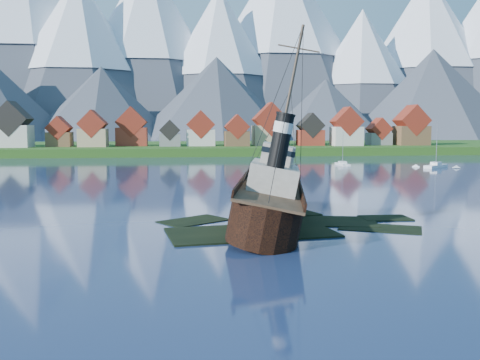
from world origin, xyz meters
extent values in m
plane|color=navy|center=(0.00, 0.00, 0.00)|extent=(1400.00, 1400.00, 0.00)
cube|color=black|center=(-3.00, -2.00, -0.32)|extent=(19.08, 11.42, 1.00)
cube|color=black|center=(6.00, 4.00, -0.38)|extent=(15.15, 9.76, 1.00)
cube|color=black|center=(2.00, 9.00, -0.28)|extent=(11.45, 9.06, 1.00)
cube|color=black|center=(12.00, -1.00, -0.42)|extent=(10.27, 8.34, 1.00)
cube|color=black|center=(-9.00, 6.00, -0.40)|extent=(9.42, 8.68, 1.00)
cube|color=black|center=(15.00, 5.00, -0.35)|extent=(6.00, 4.00, 1.00)
cube|color=#1B3F12|center=(0.00, 170.00, 0.00)|extent=(600.00, 80.00, 3.20)
cube|color=#3F3D38|center=(0.00, 132.00, 0.00)|extent=(600.00, 2.50, 2.00)
cube|color=beige|center=(-72.00, 149.00, 7.10)|extent=(13.00, 10.50, 8.20)
cube|color=black|center=(-72.00, 149.00, 13.54)|extent=(13.24, 10.71, 13.24)
cube|color=brown|center=(-56.00, 153.00, 5.75)|extent=(9.00, 8.00, 5.50)
cube|color=maroon|center=(-56.00, 153.00, 10.12)|extent=(9.16, 8.16, 9.16)
cube|color=tan|center=(-43.00, 150.00, 6.40)|extent=(10.50, 9.00, 6.80)
cube|color=maroon|center=(-43.00, 150.00, 11.69)|extent=(10.69, 9.18, 10.69)
cube|color=maroon|center=(-29.00, 156.00, 6.60)|extent=(12.00, 8.50, 7.20)
cube|color=maroon|center=(-29.00, 156.00, 12.36)|extent=(12.22, 8.67, 12.22)
cube|color=slate|center=(-14.00, 151.00, 5.40)|extent=(8.00, 7.00, 4.80)
cube|color=black|center=(-14.00, 151.00, 9.24)|extent=(8.15, 7.14, 8.15)
cube|color=beige|center=(-2.00, 154.00, 6.20)|extent=(11.00, 9.50, 6.40)
cube|color=maroon|center=(-2.00, 154.00, 11.38)|extent=(11.20, 9.69, 11.20)
cube|color=brown|center=(12.00, 150.00, 5.90)|extent=(9.50, 8.00, 5.80)
cube|color=maroon|center=(12.00, 150.00, 10.51)|extent=(9.67, 8.16, 9.67)
cube|color=tan|center=(26.00, 155.00, 7.00)|extent=(13.50, 10.00, 8.00)
cube|color=maroon|center=(26.00, 155.00, 13.43)|extent=(13.75, 10.20, 13.75)
cube|color=maroon|center=(42.00, 152.00, 6.10)|extent=(10.00, 8.50, 6.20)
cube|color=black|center=(42.00, 152.00, 11.00)|extent=(10.18, 8.67, 10.18)
cube|color=beige|center=(56.00, 149.00, 6.75)|extent=(11.50, 9.00, 7.50)
cube|color=maroon|center=(56.00, 149.00, 12.57)|extent=(11.71, 9.18, 11.71)
cube|color=slate|center=(71.00, 153.00, 5.50)|extent=(9.00, 7.50, 5.00)
cube|color=maroon|center=(71.00, 153.00, 9.62)|extent=(9.16, 7.65, 9.16)
cube|color=brown|center=(84.00, 151.00, 6.90)|extent=(12.50, 10.00, 7.80)
cube|color=maroon|center=(84.00, 151.00, 13.05)|extent=(12.73, 10.20, 12.73)
cone|color=#2D333D|center=(-160.00, 500.00, 100.50)|extent=(250.00, 250.00, 205.00)
cone|color=#2D333D|center=(-100.00, 455.00, 73.00)|extent=(180.00, 180.00, 150.00)
cone|color=white|center=(-100.00, 455.00, 103.00)|extent=(111.60, 111.60, 90.00)
cone|color=#2D333D|center=(-40.00, 495.00, 88.00)|extent=(210.00, 210.00, 180.00)
cone|color=white|center=(-40.00, 495.00, 124.00)|extent=(130.20, 130.20, 108.00)
cone|color=#2D333D|center=(30.00, 470.00, 70.50)|extent=(170.00, 170.00, 145.00)
cone|color=white|center=(30.00, 470.00, 99.50)|extent=(105.40, 105.40, 87.00)
cone|color=#2D333D|center=(100.00, 515.00, 98.00)|extent=(240.00, 240.00, 200.00)
cone|color=white|center=(100.00, 515.00, 138.00)|extent=(148.80, 148.80, 120.00)
cone|color=#2D333D|center=(170.00, 460.00, 60.50)|extent=(150.00, 150.00, 125.00)
cone|color=white|center=(170.00, 460.00, 85.50)|extent=(93.00, 93.00, 75.00)
cone|color=#2D333D|center=(250.00, 490.00, 83.00)|extent=(200.00, 200.00, 170.00)
cone|color=white|center=(250.00, 490.00, 117.00)|extent=(124.00, 124.00, 102.00)
cone|color=#2D333D|center=(-70.00, 374.00, 27.00)|extent=(120.00, 120.00, 58.00)
cone|color=#2D333D|center=(20.00, 369.00, 31.00)|extent=(136.00, 136.00, 66.00)
cone|color=#2D333D|center=(110.00, 373.00, 23.00)|extent=(110.00, 110.00, 50.00)
cone|color=#2D333D|center=(200.00, 370.00, 35.50)|extent=(150.00, 150.00, 75.00)
cube|color=black|center=(-1.04, 1.46, 2.26)|extent=(7.03, 20.24, 4.22)
cone|color=black|center=(-1.04, 14.59, 2.26)|extent=(7.03, 7.03, 7.03)
cylinder|color=black|center=(-1.04, -8.66, 2.26)|extent=(7.03, 7.03, 4.22)
cube|color=#4C3826|center=(-1.04, 1.46, 4.47)|extent=(6.89, 26.70, 0.25)
cube|color=black|center=(-4.41, 1.46, 4.92)|extent=(0.20, 25.86, 0.90)
cube|color=black|center=(2.34, 1.46, 4.92)|extent=(0.20, 25.86, 0.90)
cube|color=#ADA89E|center=(-1.04, -0.04, 5.97)|extent=(5.22, 8.53, 3.01)
cube|color=#ADA89E|center=(-1.04, 0.96, 8.58)|extent=(3.61, 4.02, 2.21)
cylinder|color=black|center=(-1.04, -3.36, 10.29)|extent=(1.91, 1.91, 5.62)
cylinder|color=silver|center=(-1.04, -3.36, 11.69)|extent=(2.01, 2.01, 1.10)
cylinder|color=#473828|center=(-1.04, 9.49, 10.59)|extent=(0.28, 0.28, 12.05)
cylinder|color=#473828|center=(-1.04, -1.05, 16.21)|extent=(0.32, 0.32, 13.05)
cube|color=white|center=(58.13, 77.68, 0.11)|extent=(8.91, 7.63, 1.33)
cube|color=white|center=(58.13, 77.68, 1.17)|extent=(3.36, 3.26, 0.78)
cylinder|color=gray|center=(58.13, 77.68, 6.55)|extent=(0.16, 0.16, 11.54)
cube|color=white|center=(35.38, 87.77, 0.09)|extent=(2.24, 8.58, 1.03)
cube|color=white|center=(35.38, 87.77, 0.90)|extent=(1.91, 2.42, 0.60)
cylinder|color=gray|center=(35.38, 87.77, 5.05)|extent=(0.12, 0.12, 8.90)
camera|label=1|loc=(-10.79, -58.75, 11.95)|focal=40.00mm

